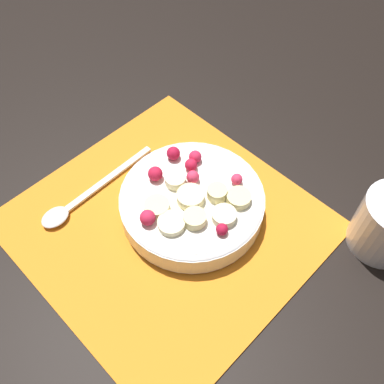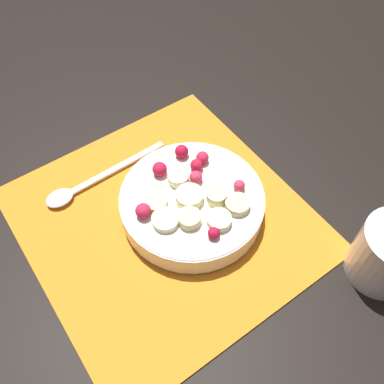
# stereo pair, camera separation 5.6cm
# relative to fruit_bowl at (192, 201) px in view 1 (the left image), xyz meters

# --- Properties ---
(ground_plane) EXTENTS (3.00, 3.00, 0.00)m
(ground_plane) POSITION_rel_fruit_bowl_xyz_m (-0.01, -0.04, -0.03)
(ground_plane) COLOR black
(placemat) EXTENTS (0.37, 0.36, 0.01)m
(placemat) POSITION_rel_fruit_bowl_xyz_m (-0.01, -0.04, -0.02)
(placemat) COLOR orange
(placemat) RESTS_ON ground_plane
(fruit_bowl) EXTENTS (0.19, 0.19, 0.05)m
(fruit_bowl) POSITION_rel_fruit_bowl_xyz_m (0.00, 0.00, 0.00)
(fruit_bowl) COLOR white
(fruit_bowl) RESTS_ON placemat
(spoon) EXTENTS (0.03, 0.19, 0.01)m
(spoon) POSITION_rel_fruit_bowl_xyz_m (-0.12, -0.11, -0.02)
(spoon) COLOR silver
(spoon) RESTS_ON placemat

